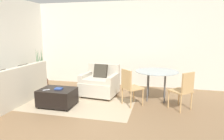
{
  "coord_description": "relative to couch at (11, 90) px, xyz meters",
  "views": [
    {
      "loc": [
        1.47,
        -3.27,
        1.77
      ],
      "look_at": [
        0.2,
        1.94,
        0.75
      ],
      "focal_mm": 32.0,
      "sensor_mm": 36.0,
      "label": 1
    }
  ],
  "objects": [
    {
      "name": "ground_plane",
      "position": [
        2.17,
        -0.85,
        -0.31
      ],
      "size": [
        20.0,
        20.0,
        0.0
      ],
      "primitive_type": "plane",
      "color": "brown"
    },
    {
      "name": "wall_back",
      "position": [
        2.17,
        2.39,
        1.06
      ],
      "size": [
        12.0,
        0.06,
        2.75
      ],
      "color": "silver",
      "rests_on": "ground_plane"
    },
    {
      "name": "wall_left",
      "position": [
        -0.57,
        0.65,
        1.06
      ],
      "size": [
        0.06,
        12.0,
        2.75
      ],
      "color": "silver",
      "rests_on": "ground_plane"
    },
    {
      "name": "area_rug",
      "position": [
        1.64,
        0.25,
        -0.31
      ],
      "size": [
        2.84,
        1.46,
        0.01
      ],
      "color": "tan",
      "rests_on": "ground_plane"
    },
    {
      "name": "couch",
      "position": [
        0.0,
        0.0,
        0.0
      ],
      "size": [
        0.88,
        2.07,
        0.94
      ],
      "color": "beige",
      "rests_on": "ground_plane"
    },
    {
      "name": "armchair",
      "position": [
        2.01,
        1.1,
        0.04
      ],
      "size": [
        1.02,
        0.93,
        0.89
      ],
      "color": "beige",
      "rests_on": "ground_plane"
    },
    {
      "name": "ottoman",
      "position": [
        1.26,
        0.04,
        -0.08
      ],
      "size": [
        0.83,
        0.63,
        0.43
      ],
      "color": "black",
      "rests_on": "ground_plane"
    },
    {
      "name": "book_stack",
      "position": [
        1.31,
        0.03,
        0.13
      ],
      "size": [
        0.18,
        0.15,
        0.03
      ],
      "color": "#2D478C",
      "rests_on": "ottoman"
    },
    {
      "name": "tv_remote_primary",
      "position": [
        1.06,
        -0.1,
        0.12
      ],
      "size": [
        0.15,
        0.14,
        0.01
      ],
      "color": "#B7B7BC",
      "rests_on": "ottoman"
    },
    {
      "name": "tv_remote_secondary",
      "position": [
        1.22,
        0.19,
        0.12
      ],
      "size": [
        0.1,
        0.15,
        0.01
      ],
      "color": "#333338",
      "rests_on": "ottoman"
    },
    {
      "name": "potted_plant",
      "position": [
        -0.08,
        1.43,
        -0.02
      ],
      "size": [
        0.41,
        0.41,
        1.29
      ],
      "color": "brown",
      "rests_on": "ground_plane"
    },
    {
      "name": "dining_table",
      "position": [
        3.57,
        1.11,
        0.37
      ],
      "size": [
        1.11,
        1.11,
        0.77
      ],
      "color": "#99A8AD",
      "rests_on": "ground_plane"
    },
    {
      "name": "dining_chair_near_left",
      "position": [
        2.95,
        0.5,
        0.2
      ],
      "size": [
        0.59,
        0.59,
        0.9
      ],
      "color": "tan",
      "rests_on": "ground_plane"
    },
    {
      "name": "dining_chair_near_right",
      "position": [
        4.19,
        0.5,
        0.2
      ],
      "size": [
        0.59,
        0.59,
        0.9
      ],
      "color": "tan",
      "rests_on": "ground_plane"
    }
  ]
}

